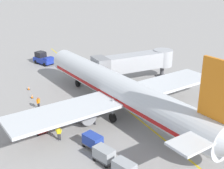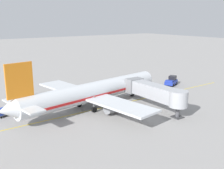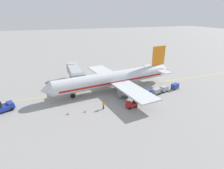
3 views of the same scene
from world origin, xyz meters
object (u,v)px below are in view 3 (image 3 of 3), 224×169
at_px(baggage_cart_tail_end, 175,86).
at_px(safety_cone_nose_left, 85,111).
at_px(parked_airliner, 114,79).
at_px(baggage_cart_front, 147,92).
at_px(baggage_tug_lead, 131,105).
at_px(ground_crew_loader, 141,99).
at_px(baggage_cart_second_in_train, 156,91).
at_px(safety_cone_nose_right, 68,113).
at_px(pushback_tractor, 1,107).
at_px(ground_crew_marshaller, 126,92).
at_px(jet_bridge, 75,73).
at_px(baggage_cart_third_in_train, 164,89).
at_px(ground_crew_wing_walker, 103,105).

xyz_separation_m(baggage_cart_tail_end, safety_cone_nose_left, (-4.36, 25.68, -0.66)).
height_order(parked_airliner, baggage_cart_front, parked_airliner).
relative_size(baggage_tug_lead, ground_crew_loader, 1.57).
xyz_separation_m(baggage_cart_second_in_train, safety_cone_nose_right, (-2.73, 22.53, -0.66)).
bearing_deg(baggage_cart_second_in_train, pushback_tractor, 85.27).
xyz_separation_m(baggage_cart_tail_end, safety_cone_nose_right, (-4.13, 29.26, -0.66)).
height_order(parked_airliner, ground_crew_marshaller, parked_airliner).
bearing_deg(baggage_cart_second_in_train, safety_cone_nose_right, 96.90).
bearing_deg(jet_bridge, ground_crew_loader, -143.57).
bearing_deg(baggage_cart_third_in_train, baggage_cart_second_in_train, 104.31).
xyz_separation_m(parked_airliner, pushback_tractor, (-3.55, 26.40, -2.09)).
distance_m(baggage_tug_lead, ground_crew_loader, 3.49).
distance_m(jet_bridge, baggage_cart_second_in_train, 23.37).
height_order(parked_airliner, baggage_cart_tail_end, parked_airliner).
distance_m(pushback_tractor, ground_crew_loader, 30.20).
xyz_separation_m(baggage_cart_front, baggage_cart_second_in_train, (0.03, -2.74, 0.00)).
bearing_deg(pushback_tractor, baggage_cart_front, -95.17).
relative_size(pushback_tractor, baggage_cart_second_in_train, 1.66).
relative_size(parked_airliner, ground_crew_marshaller, 22.07).
relative_size(ground_crew_loader, ground_crew_marshaller, 1.00).
height_order(baggage_cart_second_in_train, ground_crew_marshaller, ground_crew_marshaller).
xyz_separation_m(baggage_tug_lead, safety_cone_nose_right, (1.56, 13.55, -0.42)).
height_order(jet_bridge, baggage_cart_second_in_train, jet_bridge).
xyz_separation_m(baggage_tug_lead, baggage_cart_tail_end, (5.69, -15.71, 0.24)).
bearing_deg(baggage_cart_tail_end, baggage_cart_second_in_train, 101.79).
relative_size(baggage_cart_tail_end, ground_crew_marshaller, 1.75).
xyz_separation_m(baggage_cart_third_in_train, safety_cone_nose_left, (-3.67, 21.76, -0.66)).
bearing_deg(baggage_cart_front, baggage_cart_tail_end, -81.40).
bearing_deg(baggage_tug_lead, ground_crew_wing_walker, 76.85).
relative_size(pushback_tractor, baggage_cart_tail_end, 1.66).
relative_size(ground_crew_marshaller, safety_cone_nose_left, 2.86).
height_order(baggage_cart_front, baggage_cart_second_in_train, same).
height_order(parked_airliner, baggage_cart_third_in_train, parked_airliner).
distance_m(baggage_tug_lead, baggage_cart_third_in_train, 12.80).
relative_size(baggage_cart_front, ground_crew_marshaller, 1.75).
bearing_deg(ground_crew_loader, baggage_cart_second_in_train, -64.82).
bearing_deg(ground_crew_marshaller, jet_bridge, 42.14).
height_order(ground_crew_wing_walker, safety_cone_nose_left, ground_crew_wing_walker).
relative_size(baggage_cart_tail_end, ground_crew_loader, 1.75).
bearing_deg(safety_cone_nose_left, baggage_cart_second_in_train, -81.14).
xyz_separation_m(baggage_cart_second_in_train, ground_crew_marshaller, (2.16, 7.46, 0.00)).
bearing_deg(jet_bridge, baggage_tug_lead, -153.08).
xyz_separation_m(ground_crew_loader, safety_cone_nose_right, (0.02, 16.68, -0.66)).
relative_size(jet_bridge, pushback_tractor, 2.98).
bearing_deg(ground_crew_loader, ground_crew_marshaller, 18.19).
relative_size(pushback_tractor, ground_crew_wing_walker, 2.91).
distance_m(baggage_tug_lead, safety_cone_nose_right, 13.65).
bearing_deg(safety_cone_nose_left, pushback_tractor, 70.40).
distance_m(pushback_tractor, baggage_cart_second_in_train, 35.62).
xyz_separation_m(baggage_tug_lead, safety_cone_nose_left, (1.33, 9.98, -0.42)).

